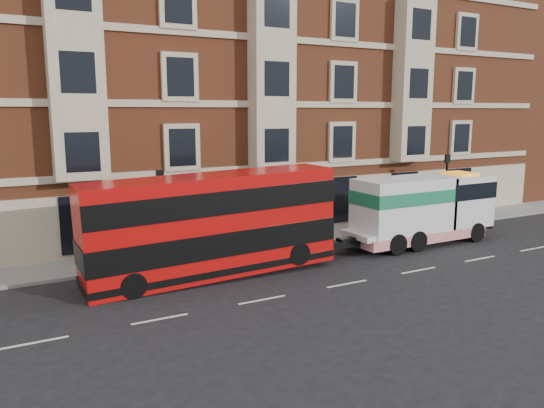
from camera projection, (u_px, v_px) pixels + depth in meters
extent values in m
plane|color=black|center=(347.00, 284.00, 22.15)|extent=(120.00, 120.00, 0.00)
cube|color=slate|center=(264.00, 243.00, 28.64)|extent=(90.00, 3.00, 0.15)
cube|color=brown|center=(216.00, 81.00, 33.82)|extent=(45.00, 12.00, 18.00)
cylinder|color=black|center=(161.00, 221.00, 24.34)|extent=(0.14, 0.14, 4.00)
cube|color=black|center=(160.00, 176.00, 23.97)|extent=(0.35, 0.15, 0.50)
cylinder|color=black|center=(446.00, 193.00, 32.77)|extent=(0.14, 0.14, 4.00)
cube|color=black|center=(447.00, 159.00, 32.40)|extent=(0.35, 0.15, 0.50)
cube|color=#BC0B0A|center=(212.00, 225.00, 22.78)|extent=(10.98, 2.45, 4.31)
cube|color=black|center=(212.00, 239.00, 22.90)|extent=(11.02, 2.51, 1.03)
cube|color=black|center=(211.00, 199.00, 22.59)|extent=(11.02, 2.51, 0.98)
cylinder|color=black|center=(133.00, 285.00, 20.39)|extent=(1.02, 0.31, 1.02)
cylinder|color=black|center=(120.00, 270.00, 22.31)|extent=(1.02, 0.31, 1.02)
cylinder|color=black|center=(299.00, 254.00, 23.83)|extent=(1.02, 0.31, 1.02)
cylinder|color=black|center=(275.00, 243.00, 25.75)|extent=(1.02, 0.31, 1.02)
cube|color=silver|center=(419.00, 227.00, 28.64)|extent=(8.82, 2.25, 0.29)
cube|color=silver|center=(458.00, 200.00, 29.75)|extent=(3.14, 2.45, 2.84)
cube|color=silver|center=(404.00, 205.00, 27.86)|extent=(5.29, 2.45, 2.84)
cube|color=#187048|center=(404.00, 196.00, 27.78)|extent=(5.34, 2.49, 0.69)
cube|color=red|center=(416.00, 234.00, 28.61)|extent=(7.84, 2.51, 0.54)
cylinder|color=black|center=(476.00, 232.00, 29.22)|extent=(1.08, 0.34, 1.08)
cylinder|color=black|center=(445.00, 225.00, 31.14)|extent=(1.08, 0.34, 1.08)
cylinder|color=black|center=(417.00, 241.00, 27.20)|extent=(1.08, 0.39, 1.08)
cylinder|color=black|center=(388.00, 233.00, 29.12)|extent=(1.08, 0.39, 1.08)
cylinder|color=black|center=(396.00, 244.00, 26.56)|extent=(1.08, 0.39, 1.08)
cylinder|color=black|center=(368.00, 235.00, 28.48)|extent=(1.08, 0.39, 1.08)
imported|color=black|center=(149.00, 237.00, 25.91)|extent=(0.72, 0.55, 1.77)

